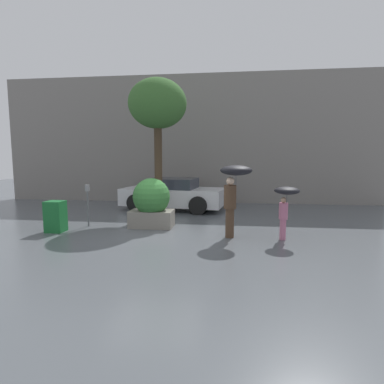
{
  "coord_description": "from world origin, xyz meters",
  "views": [
    {
      "loc": [
        1.97,
        -7.83,
        2.15
      ],
      "look_at": [
        0.84,
        1.6,
        1.05
      ],
      "focal_mm": 28.0,
      "sensor_mm": 36.0,
      "label": 1
    }
  ],
  "objects_px": {
    "person_adult": "(234,184)",
    "street_tree": "(158,106)",
    "person_child": "(286,199)",
    "parked_car_near": "(173,194)",
    "parking_meter": "(88,197)",
    "newspaper_box": "(56,216)",
    "planter_box": "(152,202)"
  },
  "relations": [
    {
      "from": "street_tree",
      "to": "newspaper_box",
      "type": "bearing_deg",
      "value": -131.99
    },
    {
      "from": "person_child",
      "to": "parking_meter",
      "type": "distance_m",
      "value": 5.88
    },
    {
      "from": "person_child",
      "to": "parking_meter",
      "type": "xyz_separation_m",
      "value": [
        -5.81,
        0.89,
        -0.14
      ]
    },
    {
      "from": "parked_car_near",
      "to": "parking_meter",
      "type": "bearing_deg",
      "value": 156.62
    },
    {
      "from": "person_adult",
      "to": "street_tree",
      "type": "height_order",
      "value": "street_tree"
    },
    {
      "from": "person_adult",
      "to": "newspaper_box",
      "type": "distance_m",
      "value": 5.2
    },
    {
      "from": "planter_box",
      "to": "parked_car_near",
      "type": "height_order",
      "value": "planter_box"
    },
    {
      "from": "person_child",
      "to": "street_tree",
      "type": "bearing_deg",
      "value": -159.24
    },
    {
      "from": "planter_box",
      "to": "person_adult",
      "type": "relative_size",
      "value": 0.78
    },
    {
      "from": "person_adult",
      "to": "person_child",
      "type": "distance_m",
      "value": 1.39
    },
    {
      "from": "person_adult",
      "to": "parking_meter",
      "type": "xyz_separation_m",
      "value": [
        -4.47,
        0.79,
        -0.52
      ]
    },
    {
      "from": "parked_car_near",
      "to": "newspaper_box",
      "type": "bearing_deg",
      "value": 154.96
    },
    {
      "from": "parking_meter",
      "to": "planter_box",
      "type": "bearing_deg",
      "value": 5.01
    },
    {
      "from": "planter_box",
      "to": "person_child",
      "type": "relative_size",
      "value": 1.08
    },
    {
      "from": "person_child",
      "to": "newspaper_box",
      "type": "xyz_separation_m",
      "value": [
        -6.43,
        0.14,
        -0.63
      ]
    },
    {
      "from": "person_adult",
      "to": "street_tree",
      "type": "relative_size",
      "value": 0.39
    },
    {
      "from": "person_child",
      "to": "parked_car_near",
      "type": "distance_m",
      "value": 5.71
    },
    {
      "from": "person_child",
      "to": "street_tree",
      "type": "distance_m",
      "value": 5.7
    },
    {
      "from": "planter_box",
      "to": "street_tree",
      "type": "distance_m",
      "value": 3.66
    },
    {
      "from": "person_child",
      "to": "street_tree",
      "type": "relative_size",
      "value": 0.28
    },
    {
      "from": "parking_meter",
      "to": "newspaper_box",
      "type": "relative_size",
      "value": 1.46
    },
    {
      "from": "newspaper_box",
      "to": "street_tree",
      "type": "bearing_deg",
      "value": 48.01
    },
    {
      "from": "person_adult",
      "to": "person_child",
      "type": "xyz_separation_m",
      "value": [
        1.33,
        -0.11,
        -0.38
      ]
    },
    {
      "from": "person_adult",
      "to": "parking_meter",
      "type": "distance_m",
      "value": 4.57
    },
    {
      "from": "newspaper_box",
      "to": "parked_car_near",
      "type": "bearing_deg",
      "value": 57.02
    },
    {
      "from": "person_adult",
      "to": "street_tree",
      "type": "distance_m",
      "value": 4.57
    },
    {
      "from": "street_tree",
      "to": "parking_meter",
      "type": "relative_size",
      "value": 3.76
    },
    {
      "from": "parked_car_near",
      "to": "street_tree",
      "type": "relative_size",
      "value": 0.88
    },
    {
      "from": "parked_car_near",
      "to": "street_tree",
      "type": "xyz_separation_m",
      "value": [
        -0.27,
        -1.46,
        3.35
      ]
    },
    {
      "from": "parked_car_near",
      "to": "newspaper_box",
      "type": "xyz_separation_m",
      "value": [
        -2.7,
        -4.16,
        -0.17
      ]
    },
    {
      "from": "street_tree",
      "to": "parking_meter",
      "type": "height_order",
      "value": "street_tree"
    },
    {
      "from": "person_adult",
      "to": "person_child",
      "type": "height_order",
      "value": "person_adult"
    }
  ]
}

